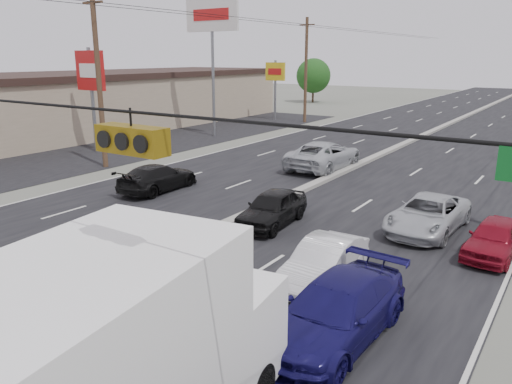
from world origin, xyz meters
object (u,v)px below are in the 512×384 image
Objects in this scene: queue_car_a at (272,208)px; queue_car_d at (336,312)px; pole_sign_mid at (91,76)px; box_truck at (100,383)px; utility_pole_left_b at (99,80)px; oncoming_far at (324,155)px; pole_sign_far at (275,76)px; queue_car_b at (324,263)px; red_sedan at (111,284)px; tree_left_far at (313,76)px; queue_car_c at (428,215)px; queue_car_e at (495,238)px; utility_pole_left_c at (306,70)px; pole_sign_billboard at (212,24)px; oncoming_near at (158,178)px.

queue_car_d reaches higher than queue_car_a.
box_truck is (23.05, -18.48, -3.11)m from pole_sign_mid.
utility_pole_left_b is 13.71m from oncoming_far.
queue_car_b is at bearing -56.22° from pole_sign_far.
queue_car_a is at bearing -58.53° from pole_sign_far.
utility_pole_left_b is 18.55m from red_sedan.
queue_car_a is (23.40, -48.42, -3.04)m from tree_left_far.
queue_car_c is 2.80m from queue_car_e.
queue_car_b is at bearing -62.20° from tree_left_far.
box_truck is at bearing -39.85° from utility_pole_left_b.
tree_left_far is at bearing 110.55° from queue_car_a.
pole_sign_mid is 29.71m from box_truck.
utility_pole_left_c is at bearing 106.94° from box_truck.
pole_sign_mid is 0.64× the size of pole_sign_billboard.
pole_sign_far is (-3.50, -0.00, -0.70)m from utility_pole_left_c.
queue_car_e is 0.62× the size of oncoming_far.
oncoming_near is (-7.40, 1.25, -0.02)m from queue_car_a.
utility_pole_left_b reaches higher than queue_car_c.
utility_pole_left_b is at bearing 157.02° from queue_car_b.
pole_sign_far reaches higher than queue_car_e.
utility_pole_left_b is at bearing -33.69° from pole_sign_mid.
utility_pole_left_c is at bearing 122.02° from queue_car_d.
pole_sign_far reaches higher than queue_car_c.
box_truck is (28.05, -60.48, -1.71)m from tree_left_far.
utility_pole_left_b is 2.75× the size of queue_car_e.
oncoming_near is 0.77× the size of oncoming_far.
utility_pole_left_b is 2.53× the size of red_sedan.
oncoming_near is at bearing -71.27° from tree_left_far.
queue_car_c is at bearing -57.92° from tree_left_far.
oncoming_near is at bearing 165.16° from queue_car_a.
pole_sign_mid is 0.88× the size of box_truck.
box_truck is at bearing -38.72° from pole_sign_mid.
oncoming_far is (4.60, 8.99, 0.16)m from oncoming_near.
pole_sign_mid reaches higher than box_truck.
pole_sign_mid reaches higher than queue_car_d.
queue_car_c is (0.65, 14.69, -1.34)m from box_truck.
utility_pole_left_b reaches higher than pole_sign_mid.
queue_car_b is 12.42m from oncoming_near.
oncoming_near is (6.50, -27.17, -4.45)m from utility_pole_left_c.
red_sedan is 0.87× the size of oncoming_near.
queue_car_d is (24.00, -12.59, -4.40)m from pole_sign_mid.
box_truck is at bearing -65.38° from utility_pole_left_c.
pole_sign_far is 20.89m from tree_left_far.
queue_car_a is 0.84× the size of queue_car_c.
utility_pole_left_c is at bearing 80.54° from pole_sign_billboard.
utility_pole_left_c is 39.27m from red_sedan.
pole_sign_billboard reaches higher than pole_sign_mid.
utility_pole_left_c reaches higher than queue_car_c.
queue_car_a reaches higher than queue_car_c.
oncoming_near is 10.10m from oncoming_far.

